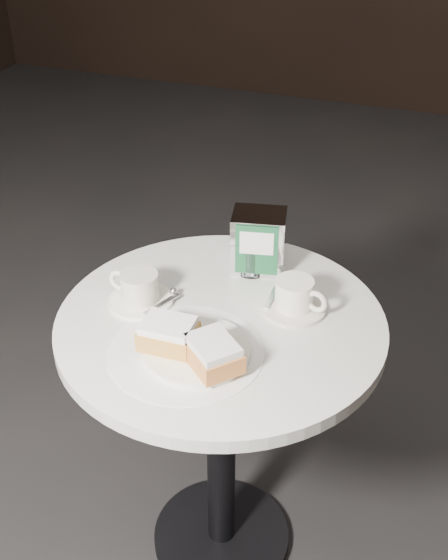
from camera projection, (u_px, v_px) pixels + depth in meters
ground at (221, 539)px, 1.90m from camera, size 7.00×7.00×0.00m
cafe_table at (221, 388)px, 1.59m from camera, size 0.70×0.70×0.74m
sugar_spill at (186, 352)px, 1.39m from camera, size 0.36×0.36×0.00m
beignet_plate at (193, 347)px, 1.36m from camera, size 0.26×0.26×0.07m
coffee_cup_left at (140, 290)px, 1.51m from camera, size 0.16×0.16×0.07m
coffee_cup_right at (295, 297)px, 1.49m from camera, size 0.17×0.17×0.07m
water_glass_left at (252, 250)px, 1.60m from camera, size 0.08×0.08×0.12m
water_glass_right at (260, 249)px, 1.62m from camera, size 0.06×0.06×0.10m
napkin_dispenser at (259, 241)px, 1.61m from camera, size 0.14×0.12×0.14m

